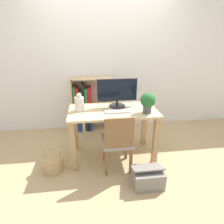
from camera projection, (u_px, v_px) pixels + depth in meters
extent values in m
plane|color=tan|center=(113.00, 155.00, 2.91)|extent=(10.00, 10.00, 0.00)
cube|color=white|center=(105.00, 60.00, 3.41)|extent=(8.00, 0.05, 2.60)
cube|color=#D8BC8C|center=(113.00, 111.00, 2.63)|extent=(1.23, 0.65, 0.03)
cube|color=tan|center=(73.00, 147.00, 2.46)|extent=(0.07, 0.07, 0.73)
cube|color=tan|center=(156.00, 141.00, 2.59)|extent=(0.07, 0.07, 0.73)
cube|color=tan|center=(75.00, 128.00, 2.95)|extent=(0.07, 0.07, 0.73)
cube|color=tan|center=(144.00, 124.00, 3.08)|extent=(0.07, 0.07, 0.73)
cylinder|color=#232326|center=(117.00, 106.00, 2.74)|extent=(0.24, 0.24, 0.02)
cylinder|color=#232326|center=(117.00, 103.00, 2.72)|extent=(0.04, 0.04, 0.08)
cube|color=#232326|center=(117.00, 90.00, 2.66)|extent=(0.57, 0.02, 0.32)
cube|color=black|center=(117.00, 90.00, 2.65)|extent=(0.55, 0.03, 0.30)
cube|color=#B2B2B7|center=(117.00, 112.00, 2.53)|extent=(0.35, 0.11, 0.02)
cylinder|color=silver|center=(79.00, 104.00, 2.56)|extent=(0.13, 0.13, 0.19)
sphere|color=silver|center=(79.00, 96.00, 2.51)|extent=(0.07, 0.07, 0.07)
cylinder|color=#4C4C51|center=(147.00, 109.00, 2.49)|extent=(0.11, 0.11, 0.10)
sphere|color=#23662D|center=(148.00, 100.00, 2.44)|extent=(0.20, 0.20, 0.20)
cube|color=gray|center=(117.00, 141.00, 2.51)|extent=(0.40, 0.40, 0.04)
cube|color=brown|center=(119.00, 133.00, 2.26)|extent=(0.36, 0.03, 0.40)
cube|color=brown|center=(106.00, 163.00, 2.42)|extent=(0.04, 0.04, 0.39)
cube|color=brown|center=(131.00, 161.00, 2.46)|extent=(0.04, 0.04, 0.39)
cube|color=brown|center=(104.00, 149.00, 2.72)|extent=(0.04, 0.04, 0.39)
cube|color=brown|center=(126.00, 147.00, 2.76)|extent=(0.04, 0.04, 0.39)
cube|color=tan|center=(73.00, 106.00, 3.47)|extent=(0.02, 0.28, 1.03)
cube|color=tan|center=(111.00, 104.00, 3.55)|extent=(0.02, 0.28, 1.03)
cube|color=tan|center=(94.00, 129.00, 3.70)|extent=(0.73, 0.28, 0.02)
cube|color=tan|center=(91.00, 78.00, 3.32)|extent=(0.73, 0.28, 0.02)
cube|color=tan|center=(93.00, 105.00, 3.51)|extent=(0.70, 0.28, 0.02)
cube|color=#2D7F38|center=(77.00, 122.00, 3.60)|extent=(0.04, 0.24, 0.31)
cube|color=navy|center=(80.00, 121.00, 3.60)|extent=(0.07, 0.24, 0.35)
cube|color=beige|center=(84.00, 120.00, 3.60)|extent=(0.06, 0.24, 0.40)
cube|color=black|center=(88.00, 119.00, 3.61)|extent=(0.07, 0.24, 0.41)
cube|color=navy|center=(91.00, 119.00, 3.62)|extent=(0.04, 0.24, 0.40)
cube|color=#2D7F38|center=(75.00, 96.00, 3.40)|extent=(0.04, 0.24, 0.36)
cube|color=red|center=(77.00, 96.00, 3.41)|extent=(0.06, 0.24, 0.34)
cube|color=#2D7F38|center=(81.00, 98.00, 3.43)|extent=(0.04, 0.24, 0.28)
cube|color=black|center=(83.00, 94.00, 3.41)|extent=(0.04, 0.24, 0.41)
cube|color=#2D7F38|center=(86.00, 96.00, 3.43)|extent=(0.05, 0.24, 0.32)
cube|color=red|center=(89.00, 96.00, 3.44)|extent=(0.06, 0.24, 0.34)
cylinder|color=tan|center=(53.00, 164.00, 2.54)|extent=(0.27, 0.27, 0.21)
torus|color=tan|center=(52.00, 153.00, 2.48)|extent=(0.23, 0.02, 0.23)
cube|color=gray|center=(148.00, 178.00, 2.29)|extent=(0.37, 0.26, 0.22)
cube|color=gray|center=(147.00, 167.00, 2.29)|extent=(0.37, 0.26, 0.11)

